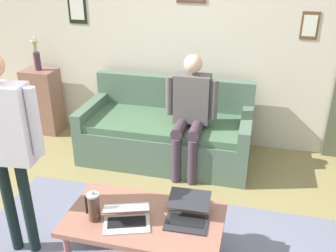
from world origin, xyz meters
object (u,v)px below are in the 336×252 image
object	(u,v)px
person_standing	(4,134)
french_press	(94,207)
person_seated	(190,109)
side_shelf	(43,101)
couch	(167,133)
laptop_left	(127,218)
coffee_table	(144,222)
laptop_center	(187,214)
flower_vase	(37,57)

from	to	relation	value
person_standing	french_press	bearing A→B (deg)	-179.81
person_standing	person_seated	size ratio (longest dim) A/B	1.28
side_shelf	french_press	bearing A→B (deg)	128.98
couch	laptop_left	size ratio (longest dim) A/B	4.78
couch	person_standing	xyz separation A→B (m)	(0.73, 1.78, 0.74)
laptop_left	person_standing	xyz separation A→B (m)	(0.88, 0.02, 0.59)
coffee_table	french_press	size ratio (longest dim) A/B	4.65
coffee_table	person_seated	bearing A→B (deg)	-92.42
person_standing	person_seated	distance (m)	1.90
french_press	person_seated	size ratio (longest dim) A/B	0.20
couch	french_press	size ratio (longest dim) A/B	7.61
side_shelf	laptop_center	bearing A→B (deg)	140.86
laptop_left	french_press	bearing A→B (deg)	4.20
couch	side_shelf	world-z (taller)	couch
person_standing	side_shelf	bearing A→B (deg)	-63.51
person_seated	laptop_center	bearing A→B (deg)	100.41
couch	flower_vase	distance (m)	1.92
laptop_center	side_shelf	distance (m)	2.99
laptop_left	french_press	size ratio (longest dim) A/B	1.59
laptop_center	french_press	xyz separation A→B (m)	(0.66, 0.16, 0.07)
coffee_table	person_seated	distance (m)	1.48
coffee_table	laptop_left	xyz separation A→B (m)	(0.10, 0.09, 0.08)
flower_vase	person_standing	size ratio (longest dim) A/B	0.25
flower_vase	person_seated	bearing A→B (deg)	166.21
flower_vase	person_seated	distance (m)	2.15
side_shelf	flower_vase	size ratio (longest dim) A/B	2.05
flower_vase	person_seated	size ratio (longest dim) A/B	0.32
laptop_center	coffee_table	bearing A→B (deg)	10.03
person_seated	side_shelf	bearing A→B (deg)	-13.77
laptop_center	person_standing	distance (m)	1.43
laptop_center	person_standing	size ratio (longest dim) A/B	0.22
couch	side_shelf	bearing A→B (deg)	-9.07
side_shelf	flower_vase	distance (m)	0.59
couch	side_shelf	xyz separation A→B (m)	(1.76, -0.28, 0.12)
laptop_left	laptop_center	xyz separation A→B (m)	(-0.42, -0.15, 0.00)
french_press	side_shelf	bearing A→B (deg)	-51.02
french_press	couch	bearing A→B (deg)	-92.98
french_press	flower_vase	world-z (taller)	flower_vase
person_standing	person_seated	bearing A→B (deg)	-123.95
coffee_table	laptop_center	bearing A→B (deg)	-169.97
couch	coffee_table	world-z (taller)	couch
laptop_left	flower_vase	distance (m)	2.84
french_press	flower_vase	bearing A→B (deg)	-51.00
coffee_table	person_standing	xyz separation A→B (m)	(0.98, 0.11, 0.67)
laptop_center	flower_vase	bearing A→B (deg)	-39.13
laptop_center	french_press	bearing A→B (deg)	14.01
french_press	side_shelf	world-z (taller)	side_shelf
couch	side_shelf	size ratio (longest dim) A/B	2.24
laptop_left	french_press	xyz separation A→B (m)	(0.24, 0.02, 0.07)
laptop_left	person_seated	world-z (taller)	person_seated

